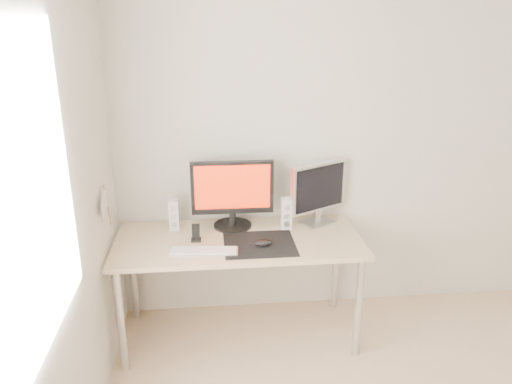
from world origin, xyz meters
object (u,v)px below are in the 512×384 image
mouse (263,243)px  phone_dock (196,236)px  second_monitor (318,190)px  speaker_right (286,214)px  desk (239,249)px  keyboard (204,251)px  main_monitor (232,192)px  speaker_left (174,214)px

mouse → phone_dock: size_ratio=0.91×
mouse → second_monitor: (0.41, 0.33, 0.22)m
mouse → speaker_right: (0.19, 0.26, 0.09)m
desk → keyboard: 0.30m
second_monitor → speaker_right: size_ratio=2.03×
phone_dock → main_monitor: bearing=38.9°
mouse → main_monitor: 0.43m
mouse → second_monitor: size_ratio=0.24×
main_monitor → keyboard: 0.49m
speaker_left → phone_dock: size_ratio=1.85×
speaker_right → phone_dock: speaker_right is taller
main_monitor → second_monitor: size_ratio=1.27×
mouse → speaker_left: speaker_left is taller
desk → main_monitor: 0.39m
speaker_left → second_monitor: bearing=0.4°
keyboard → phone_dock: bearing=105.6°
second_monitor → phone_dock: size_ratio=3.76×
desk → speaker_right: size_ratio=7.46×
main_monitor → second_monitor: main_monitor is taller
speaker_left → main_monitor: bearing=-0.3°
second_monitor → speaker_left: (-0.98, -0.01, -0.13)m
main_monitor → keyboard: main_monitor is taller
main_monitor → speaker_right: main_monitor is taller
speaker_right → mouse: bearing=-125.2°
desk → second_monitor: second_monitor is taller
desk → phone_dock: bearing=-178.7°
main_monitor → speaker_right: 0.39m
desk → speaker_left: (-0.42, 0.20, 0.19)m
mouse → phone_dock: bearing=163.8°
speaker_right → keyboard: speaker_right is taller
second_monitor → speaker_right: (-0.23, -0.07, -0.13)m
mouse → speaker_right: bearing=54.8°
keyboard → speaker_left: bearing=117.4°
desk → main_monitor: (-0.03, 0.19, 0.33)m
main_monitor → phone_dock: bearing=-141.1°
speaker_left → phone_dock: (0.15, -0.20, -0.07)m
mouse → speaker_left: (-0.57, 0.32, 0.09)m
main_monitor → speaker_left: 0.42m
main_monitor → phone_dock: size_ratio=4.76×
main_monitor → speaker_right: bearing=-9.5°
second_monitor → speaker_left: 0.99m
main_monitor → phone_dock: (-0.25, -0.20, -0.22)m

